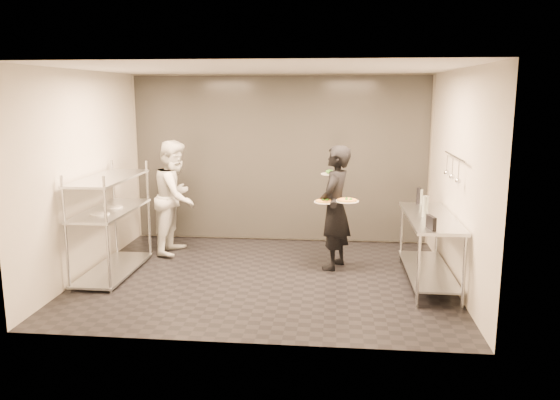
# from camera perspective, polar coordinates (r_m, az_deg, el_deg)

# --- Properties ---
(room_shell) EXTENTS (5.00, 4.00, 2.80)m
(room_shell) POSITION_cam_1_polar(r_m,az_deg,el_deg) (8.38, -0.59, 3.64)
(room_shell) COLOR black
(room_shell) RESTS_ON ground
(pass_rack) EXTENTS (0.60, 1.60, 1.50)m
(pass_rack) POSITION_cam_1_polar(r_m,az_deg,el_deg) (7.91, -17.25, -1.97)
(pass_rack) COLOR #B9BCC0
(pass_rack) RESTS_ON ground
(prep_counter) EXTENTS (0.60, 1.80, 0.92)m
(prep_counter) POSITION_cam_1_polar(r_m,az_deg,el_deg) (7.43, 15.36, -3.83)
(prep_counter) COLOR #B9BCC0
(prep_counter) RESTS_ON ground
(utensil_rail) EXTENTS (0.07, 1.20, 0.31)m
(utensil_rail) POSITION_cam_1_polar(r_m,az_deg,el_deg) (7.30, 17.65, 3.16)
(utensil_rail) COLOR #B9BCC0
(utensil_rail) RESTS_ON room_shell
(waiter) EXTENTS (0.62, 0.75, 1.77)m
(waiter) POSITION_cam_1_polar(r_m,az_deg,el_deg) (7.79, 5.75, -0.81)
(waiter) COLOR black
(waiter) RESTS_ON ground
(chef) EXTENTS (0.73, 0.91, 1.78)m
(chef) POSITION_cam_1_polar(r_m,az_deg,el_deg) (8.70, -10.85, 0.30)
(chef) COLOR silver
(chef) RESTS_ON ground
(pizza_plate_near) EXTENTS (0.30, 0.30, 0.05)m
(pizza_plate_near) POSITION_cam_1_polar(r_m,az_deg,el_deg) (7.61, 4.72, -0.14)
(pizza_plate_near) COLOR white
(pizza_plate_near) RESTS_ON waiter
(pizza_plate_far) EXTENTS (0.32, 0.32, 0.05)m
(pizza_plate_far) POSITION_cam_1_polar(r_m,az_deg,el_deg) (7.60, 7.03, -0.04)
(pizza_plate_far) COLOR white
(pizza_plate_far) RESTS_ON waiter
(salad_plate) EXTENTS (0.25, 0.25, 0.07)m
(salad_plate) POSITION_cam_1_polar(r_m,az_deg,el_deg) (7.96, 5.20, 2.87)
(salad_plate) COLOR white
(salad_plate) RESTS_ON waiter
(pos_monitor) EXTENTS (0.09, 0.23, 0.16)m
(pos_monitor) POSITION_cam_1_polar(r_m,az_deg,el_deg) (6.63, 15.51, -2.29)
(pos_monitor) COLOR black
(pos_monitor) RESTS_ON prep_counter
(bottle_green) EXTENTS (0.08, 0.08, 0.27)m
(bottle_green) POSITION_cam_1_polar(r_m,az_deg,el_deg) (7.27, 14.94, -0.65)
(bottle_green) COLOR gray
(bottle_green) RESTS_ON prep_counter
(bottle_clear) EXTENTS (0.06, 0.06, 0.21)m
(bottle_clear) POSITION_cam_1_polar(r_m,az_deg,el_deg) (8.11, 14.48, 0.36)
(bottle_clear) COLOR gray
(bottle_clear) RESTS_ON prep_counter
(bottle_dark) EXTENTS (0.07, 0.07, 0.23)m
(bottle_dark) POSITION_cam_1_polar(r_m,az_deg,el_deg) (8.11, 14.31, 0.44)
(bottle_dark) COLOR black
(bottle_dark) RESTS_ON prep_counter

